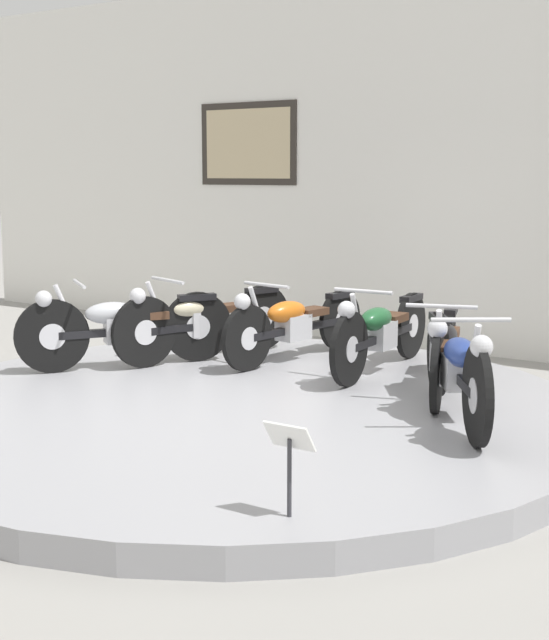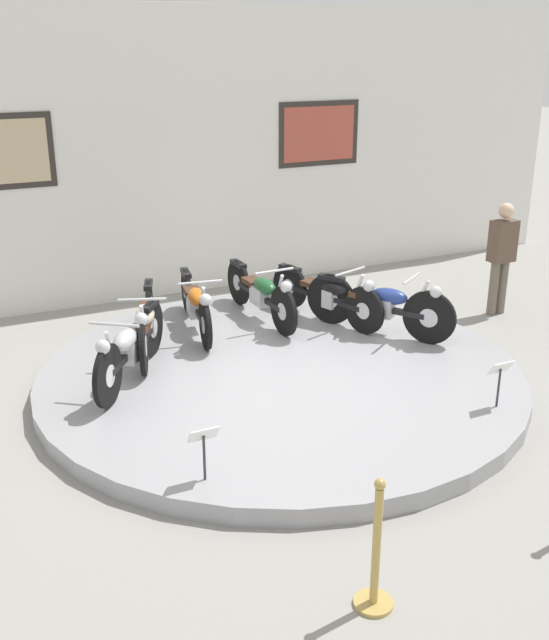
# 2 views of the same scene
# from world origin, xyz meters

# --- Properties ---
(ground_plane) EXTENTS (60.00, 60.00, 0.00)m
(ground_plane) POSITION_xyz_m (0.00, 0.00, 0.00)
(ground_plane) COLOR gray
(display_platform) EXTENTS (5.50, 5.50, 0.19)m
(display_platform) POSITION_xyz_m (0.00, 0.00, 0.09)
(display_platform) COLOR #99999E
(display_platform) RESTS_ON ground_plane
(back_wall) EXTENTS (14.00, 0.22, 4.20)m
(back_wall) POSITION_xyz_m (0.00, 3.71, 2.10)
(back_wall) COLOR white
(back_wall) RESTS_ON ground_plane
(motorcycle_silver) EXTENTS (1.22, 1.67, 0.81)m
(motorcycle_silver) POSITION_xyz_m (-1.62, 0.43, 0.58)
(motorcycle_silver) COLOR black
(motorcycle_silver) RESTS_ON display_platform
(motorcycle_cream) EXTENTS (0.75, 1.92, 0.81)m
(motorcycle_cream) POSITION_xyz_m (-1.23, 1.13, 0.58)
(motorcycle_cream) COLOR black
(motorcycle_cream) RESTS_ON display_platform
(motorcycle_orange) EXTENTS (0.54, 1.94, 0.78)m
(motorcycle_orange) POSITION_xyz_m (-0.46, 1.55, 0.56)
(motorcycle_orange) COLOR black
(motorcycle_orange) RESTS_ON display_platform
(motorcycle_green) EXTENTS (0.54, 1.98, 0.79)m
(motorcycle_green) POSITION_xyz_m (0.46, 1.55, 0.57)
(motorcycle_green) COLOR black
(motorcycle_green) RESTS_ON display_platform
(motorcycle_black) EXTENTS (0.72, 1.89, 0.78)m
(motorcycle_black) POSITION_xyz_m (1.23, 1.13, 0.56)
(motorcycle_black) COLOR black
(motorcycle_black) RESTS_ON display_platform
(motorcycle_blue) EXTENTS (1.16, 1.72, 0.81)m
(motorcycle_blue) POSITION_xyz_m (1.62, 0.43, 0.59)
(motorcycle_blue) COLOR black
(motorcycle_blue) RESTS_ON display_platform
(info_placard_front_left) EXTENTS (0.26, 0.11, 0.51)m
(info_placard_front_left) POSITION_xyz_m (-1.59, -1.80, 0.55)
(info_placard_front_left) COLOR #333338
(info_placard_front_left) RESTS_ON display_platform
(info_placard_front_centre) EXTENTS (0.26, 0.11, 0.51)m
(info_placard_front_centre) POSITION_xyz_m (1.59, -1.80, 0.55)
(info_placard_front_centre) COLOR #333338
(info_placard_front_centre) RESTS_ON display_platform
(visitor_standing) EXTENTS (0.36, 0.22, 1.61)m
(visitor_standing) POSITION_xyz_m (3.81, 0.78, 0.90)
(visitor_standing) COLOR #6B6051
(visitor_standing) RESTS_ON ground_plane
(stanchion_post_left_of_entry) EXTENTS (0.28, 0.28, 1.02)m
(stanchion_post_left_of_entry) POSITION_xyz_m (-0.98, -3.53, 0.34)
(stanchion_post_left_of_entry) COLOR tan
(stanchion_post_left_of_entry) RESTS_ON ground_plane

